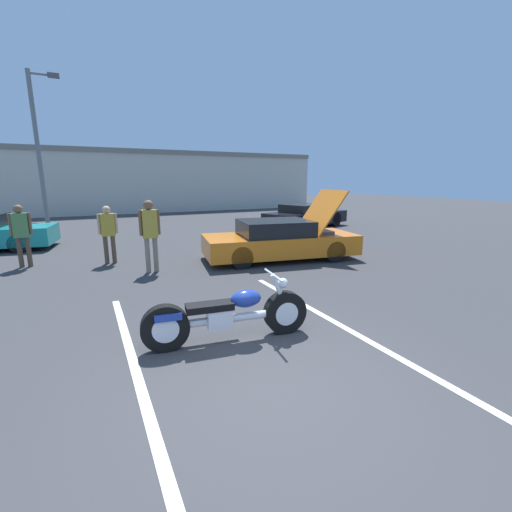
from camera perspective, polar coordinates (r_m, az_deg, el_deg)
ground_plane at (r=4.09m, az=2.53°, el=-22.32°), size 80.00×80.00×0.00m
parking_stripe_foreground at (r=4.82m, az=-19.51°, el=-17.23°), size 0.12×5.49×0.01m
parking_stripe_middle at (r=6.00m, az=13.05°, el=-10.69°), size 0.12×5.49×0.01m
far_building at (r=27.28m, az=-23.69°, el=11.57°), size 32.00×4.20×4.40m
light_pole at (r=17.78m, az=-32.33°, el=15.24°), size 1.21×0.28×6.73m
motorcycle at (r=5.09m, az=-4.74°, el=-9.87°), size 2.47×0.74×0.97m
show_car_hood_open at (r=10.26m, az=4.13°, el=2.66°), size 4.74×2.57×2.04m
parked_car_right_row at (r=17.40m, az=8.26°, el=6.64°), size 4.84×2.96×1.16m
spectator_near_motorcycle at (r=10.49m, az=-23.43°, el=4.04°), size 0.52×0.21×1.63m
spectator_by_show_car at (r=11.15m, az=-34.53°, el=3.52°), size 0.52×0.22×1.70m
spectator_midground at (r=9.09m, az=-17.26°, el=4.27°), size 0.52×0.24×1.85m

